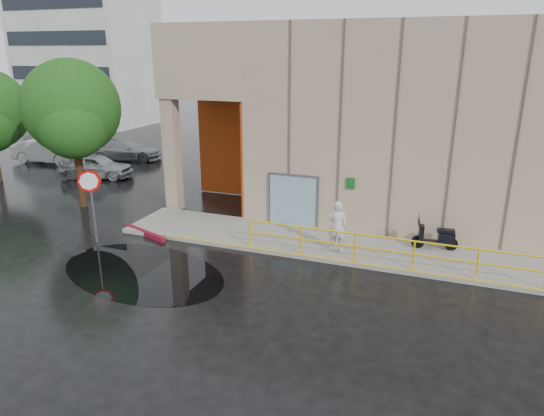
{
  "coord_description": "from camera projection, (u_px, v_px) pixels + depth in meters",
  "views": [
    {
      "loc": [
        5.94,
        -11.86,
        6.92
      ],
      "look_at": [
        0.39,
        3.0,
        1.76
      ],
      "focal_mm": 32.0,
      "sensor_mm": 36.0,
      "label": 1
    }
  ],
  "objects": [
    {
      "name": "sidewalk",
      "position": [
        381.0,
        252.0,
        17.34
      ],
      "size": [
        20.0,
        3.0,
        0.15
      ],
      "primitive_type": "cube",
      "color": "gray",
      "rests_on": "ground"
    },
    {
      "name": "person",
      "position": [
        337.0,
        226.0,
        16.92
      ],
      "size": [
        0.72,
        0.51,
        1.86
      ],
      "primitive_type": "imported",
      "rotation": [
        0.0,
        0.0,
        3.23
      ],
      "color": "silver",
      "rests_on": "sidewalk"
    },
    {
      "name": "puddle",
      "position": [
        142.0,
        271.0,
        15.95
      ],
      "size": [
        6.99,
        5.25,
        0.01
      ],
      "primitive_type": "cube",
      "rotation": [
        0.0,
        0.0,
        -0.25
      ],
      "color": "black",
      "rests_on": "ground"
    },
    {
      "name": "distant_building",
      "position": [
        87.0,
        44.0,
        46.6
      ],
      "size": [
        12.0,
        8.08,
        15.0
      ],
      "color": "#B8B8B4",
      "rests_on": "ground"
    },
    {
      "name": "guardrail",
      "position": [
        384.0,
        251.0,
        15.87
      ],
      "size": [
        9.56,
        0.06,
        1.03
      ],
      "color": "yellow",
      "rests_on": "sidewalk"
    },
    {
      "name": "building",
      "position": [
        434.0,
        115.0,
        21.48
      ],
      "size": [
        20.0,
        10.17,
        8.0
      ],
      "color": "tan",
      "rests_on": "ground"
    },
    {
      "name": "red_curb",
      "position": [
        145.0,
        233.0,
        19.08
      ],
      "size": [
        2.32,
        0.99,
        0.18
      ],
      "primitive_type": "cube",
      "rotation": [
        0.0,
        0.0,
        -0.35
      ],
      "color": "maroon",
      "rests_on": "ground"
    },
    {
      "name": "car_a",
      "position": [
        96.0,
        166.0,
        27.51
      ],
      "size": [
        4.3,
        2.45,
        1.38
      ],
      "primitive_type": "imported",
      "rotation": [
        0.0,
        0.0,
        1.79
      ],
      "color": "#999B9F",
      "rests_on": "ground"
    },
    {
      "name": "car_c",
      "position": [
        125.0,
        150.0,
        32.0
      ],
      "size": [
        5.03,
        3.24,
        1.36
      ],
      "primitive_type": "imported",
      "rotation": [
        0.0,
        0.0,
        1.88
      ],
      "color": "#999CA0",
      "rests_on": "ground"
    },
    {
      "name": "car_b",
      "position": [
        49.0,
        151.0,
        31.24
      ],
      "size": [
        4.86,
        2.04,
        1.56
      ],
      "primitive_type": "imported",
      "rotation": [
        0.0,
        0.0,
        1.65
      ],
      "color": "#B8B8BA",
      "rests_on": "ground"
    },
    {
      "name": "tree_near",
      "position": [
        72.0,
        112.0,
        21.12
      ],
      "size": [
        4.21,
        4.23,
        6.66
      ],
      "rotation": [
        0.0,
        0.0,
        -0.42
      ],
      "color": "black",
      "rests_on": "ground"
    },
    {
      "name": "stop_sign",
      "position": [
        91.0,
        191.0,
        17.75
      ],
      "size": [
        0.67,
        0.58,
        2.83
      ],
      "rotation": [
        0.0,
        0.0,
        0.31
      ],
      "color": "#5E5D62",
      "rests_on": "ground"
    },
    {
      "name": "ground",
      "position": [
        225.0,
        290.0,
        14.68
      ],
      "size": [
        120.0,
        120.0,
        0.0
      ],
      "primitive_type": "plane",
      "color": "black",
      "rests_on": "ground"
    },
    {
      "name": "scooter",
      "position": [
        436.0,
        230.0,
        17.16
      ],
      "size": [
        1.64,
        0.76,
        1.24
      ],
      "rotation": [
        0.0,
        0.0,
        0.16
      ],
      "color": "black",
      "rests_on": "sidewalk"
    }
  ]
}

